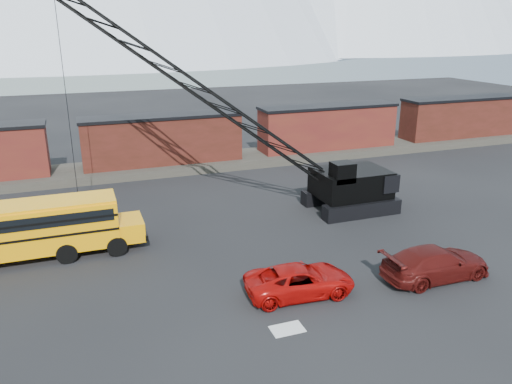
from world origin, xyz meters
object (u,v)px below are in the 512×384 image
(crawler_crane, at_px, (202,92))
(red_pickup, at_px, (300,280))
(maroon_suv, at_px, (436,263))
(school_bus, at_px, (27,229))

(crawler_crane, bearing_deg, red_pickup, -83.43)
(maroon_suv, relative_size, crawler_crane, 0.27)
(red_pickup, xyz_separation_m, crawler_crane, (-1.40, 12.20, 7.40))
(maroon_suv, bearing_deg, crawler_crane, 32.36)
(school_bus, height_order, maroon_suv, school_bus)
(school_bus, relative_size, crawler_crane, 0.56)
(school_bus, height_order, crawler_crane, crawler_crane)
(maroon_suv, distance_m, crawler_crane, 17.19)
(school_bus, distance_m, crawler_crane, 13.05)
(school_bus, bearing_deg, crawler_crane, 19.48)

